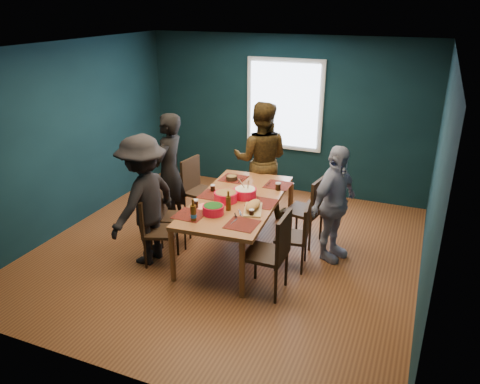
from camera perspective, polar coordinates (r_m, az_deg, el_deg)
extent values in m
cube|color=#97552B|center=(6.54, -1.58, -7.12)|extent=(5.00, 5.00, 0.01)
cube|color=silver|center=(5.71, -1.88, 17.22)|extent=(5.00, 5.00, 0.01)
cube|color=#0F2B33|center=(7.33, -19.98, 6.31)|extent=(0.01, 5.00, 2.70)
cube|color=#0F2B33|center=(5.51, 22.76, 0.82)|extent=(0.01, 5.00, 2.70)
cube|color=#0F2B33|center=(8.25, 5.47, 9.24)|extent=(5.00, 0.01, 2.70)
cube|color=#0F2B33|center=(4.02, -16.47, -6.27)|extent=(5.00, 0.01, 2.70)
cube|color=white|center=(8.17, 5.45, 10.56)|extent=(1.35, 0.06, 1.55)
cube|color=#93582C|center=(6.15, -0.33, -1.08)|extent=(1.19, 2.15, 0.05)
cylinder|color=#93582C|center=(5.76, -8.27, -7.49)|extent=(0.07, 0.07, 0.74)
cylinder|color=#93582C|center=(5.40, 0.25, -9.42)|extent=(0.07, 0.07, 0.74)
cylinder|color=#93582C|center=(7.28, -0.73, -0.61)|extent=(0.07, 0.07, 0.74)
cylinder|color=#93582C|center=(7.00, 6.16, -1.73)|extent=(0.07, 0.07, 0.74)
cube|color=black|center=(7.20, -4.69, 0.00)|extent=(0.51, 0.51, 0.04)
cube|color=black|center=(7.22, -6.06, 2.27)|extent=(0.11, 0.45, 0.49)
cylinder|color=black|center=(7.27, -6.73, -2.02)|extent=(0.03, 0.03, 0.46)
cylinder|color=black|center=(7.06, -4.25, -2.69)|extent=(0.03, 0.03, 0.46)
cylinder|color=black|center=(7.55, -4.98, -0.99)|extent=(0.03, 0.03, 0.46)
cylinder|color=black|center=(7.35, -2.54, -1.60)|extent=(0.03, 0.03, 0.46)
cube|color=black|center=(6.58, -7.88, -3.06)|extent=(0.47, 0.47, 0.04)
cube|color=black|center=(6.53, -9.45, -1.18)|extent=(0.14, 0.38, 0.42)
cylinder|color=black|center=(6.58, -9.50, -5.27)|extent=(0.03, 0.03, 0.39)
cylinder|color=black|center=(6.50, -6.71, -5.45)|extent=(0.03, 0.03, 0.39)
cylinder|color=black|center=(6.86, -8.80, -4.01)|extent=(0.03, 0.03, 0.39)
cylinder|color=black|center=(6.78, -6.12, -4.17)|extent=(0.03, 0.03, 0.39)
cube|color=black|center=(6.14, -9.64, -4.77)|extent=(0.53, 0.53, 0.04)
cube|color=black|center=(6.07, -11.52, -2.64)|extent=(0.18, 0.40, 0.45)
cylinder|color=black|center=(6.14, -11.47, -7.39)|extent=(0.03, 0.03, 0.42)
cylinder|color=black|center=(6.06, -8.18, -7.54)|extent=(0.03, 0.03, 0.42)
cylinder|color=black|center=(6.44, -10.75, -5.83)|extent=(0.03, 0.03, 0.42)
cylinder|color=black|center=(6.37, -7.62, -5.95)|extent=(0.03, 0.03, 0.42)
cube|color=black|center=(6.61, 7.79, -2.29)|extent=(0.52, 0.52, 0.04)
cube|color=black|center=(6.43, 9.54, -0.54)|extent=(0.12, 0.45, 0.49)
cylinder|color=black|center=(6.63, 5.48, -4.48)|extent=(0.03, 0.03, 0.46)
cylinder|color=black|center=(6.49, 8.50, -5.26)|extent=(0.03, 0.03, 0.46)
cylinder|color=black|center=(6.94, 6.93, -3.26)|extent=(0.03, 0.03, 0.46)
cylinder|color=black|center=(6.81, 9.83, -3.98)|extent=(0.03, 0.03, 0.46)
cube|color=black|center=(6.00, 6.28, -5.46)|extent=(0.45, 0.45, 0.04)
cube|color=black|center=(5.88, 8.11, -3.61)|extent=(0.09, 0.40, 0.43)
cylinder|color=black|center=(5.98, 4.33, -7.89)|extent=(0.03, 0.03, 0.40)
cylinder|color=black|center=(5.94, 7.57, -8.26)|extent=(0.03, 0.03, 0.40)
cylinder|color=black|center=(6.28, 4.90, -6.37)|extent=(0.03, 0.03, 0.40)
cylinder|color=black|center=(6.24, 7.99, -6.71)|extent=(0.03, 0.03, 0.40)
cube|color=black|center=(5.45, 3.14, -7.57)|extent=(0.46, 0.46, 0.04)
cube|color=black|center=(5.27, 5.34, -5.41)|extent=(0.05, 0.46, 0.50)
cylinder|color=black|center=(5.49, 0.40, -10.46)|extent=(0.04, 0.04, 0.47)
cylinder|color=black|center=(5.38, 4.37, -11.31)|extent=(0.04, 0.04, 0.47)
cylinder|color=black|center=(5.80, 1.91, -8.50)|extent=(0.04, 0.04, 0.47)
cylinder|color=black|center=(5.70, 5.66, -9.26)|extent=(0.04, 0.04, 0.47)
imported|color=black|center=(6.95, -8.60, 2.45)|extent=(0.44, 0.65, 1.74)
imported|color=black|center=(7.30, 2.57, 3.96)|extent=(1.02, 0.87, 1.82)
imported|color=white|center=(6.14, 11.39, -1.45)|extent=(0.69, 0.99, 1.56)
imported|color=black|center=(6.06, -11.64, -1.01)|extent=(0.77, 1.18, 1.71)
cylinder|color=red|center=(6.06, -1.74, -0.58)|extent=(0.31, 0.31, 0.12)
cylinder|color=#4B7D2D|center=(6.04, -1.75, -0.09)|extent=(0.27, 0.27, 0.02)
cylinder|color=red|center=(6.17, 0.62, -0.13)|extent=(0.30, 0.30, 0.12)
cylinder|color=#F0E7C4|center=(6.15, 0.62, 0.35)|extent=(0.27, 0.27, 0.02)
cylinder|color=tan|center=(6.12, 0.98, 0.69)|extent=(0.09, 0.17, 0.24)
cylinder|color=tan|center=(6.15, 0.36, 0.78)|extent=(0.08, 0.17, 0.24)
cylinder|color=red|center=(5.71, -3.26, -2.18)|extent=(0.26, 0.26, 0.11)
cylinder|color=#144D13|center=(5.69, -3.27, -1.72)|extent=(0.23, 0.23, 0.02)
cube|color=tan|center=(5.82, 1.59, -2.16)|extent=(0.33, 0.47, 0.02)
ellipsoid|color=#AF843E|center=(5.79, 1.60, -1.63)|extent=(0.25, 0.37, 0.10)
cube|color=#ACACB3|center=(5.70, 0.01, -2.52)|extent=(0.11, 0.16, 0.00)
cylinder|color=black|center=(5.63, -0.56, -2.82)|extent=(0.07, 0.09, 0.02)
sphere|color=#1D5413|center=(5.71, 1.26, -1.94)|extent=(0.03, 0.03, 0.03)
sphere|color=#1D5413|center=(5.79, 1.60, -1.58)|extent=(0.03, 0.03, 0.03)
sphere|color=#1D5413|center=(5.87, 1.93, -1.24)|extent=(0.03, 0.03, 0.03)
cylinder|color=black|center=(6.77, -1.02, 1.70)|extent=(0.17, 0.17, 0.07)
cylinder|color=#4B7D2D|center=(6.76, -1.03, 1.92)|extent=(0.14, 0.14, 0.02)
cylinder|color=#44290C|center=(5.53, -5.70, -2.59)|extent=(0.07, 0.07, 0.20)
cylinder|color=#44290C|center=(5.48, -5.76, -1.29)|extent=(0.03, 0.03, 0.08)
cylinder|color=#1656A0|center=(5.55, -5.69, -2.89)|extent=(0.07, 0.07, 0.04)
cylinder|color=#44290C|center=(5.79, -1.42, -1.39)|extent=(0.06, 0.06, 0.18)
cylinder|color=#44290C|center=(5.74, -1.43, -0.24)|extent=(0.03, 0.03, 0.07)
cylinder|color=black|center=(5.90, -5.46, -1.44)|extent=(0.07, 0.07, 0.10)
cylinder|color=#B8BCC4|center=(5.88, -5.48, -1.02)|extent=(0.08, 0.08, 0.02)
cylinder|color=black|center=(5.65, 1.42, -2.55)|extent=(0.06, 0.06, 0.09)
cylinder|color=#B8BCC4|center=(5.64, 1.43, -2.20)|extent=(0.06, 0.06, 0.01)
cylinder|color=black|center=(6.43, 4.67, 0.67)|extent=(0.07, 0.07, 0.10)
cylinder|color=#B8BCC4|center=(6.42, 4.68, 1.06)|extent=(0.08, 0.08, 0.02)
cylinder|color=black|center=(6.38, -3.33, 0.46)|extent=(0.06, 0.06, 0.09)
cylinder|color=#B8BCC4|center=(6.37, -3.34, 0.80)|extent=(0.07, 0.07, 0.01)
cube|color=#F87C68|center=(6.09, 3.06, -1.11)|extent=(0.16, 0.16, 0.00)
cube|color=#F87C68|center=(5.94, -4.70, -1.76)|extent=(0.21, 0.21, 0.00)
cube|color=#F87C68|center=(5.45, -0.08, -4.03)|extent=(0.21, 0.21, 0.00)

